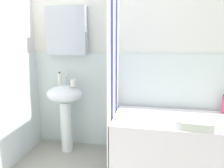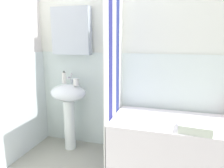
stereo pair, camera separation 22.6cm
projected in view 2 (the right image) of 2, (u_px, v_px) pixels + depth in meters
The scene contains 8 objects.
wall_back_tiled at pixel (156, 59), 2.46m from camera, with size 3.60×0.18×2.40m.
sink at pixel (69, 102), 2.64m from camera, with size 0.44×0.34×0.83m.
faucet at pixel (71, 78), 2.66m from camera, with size 0.03×0.12×0.12m.
soap_dispenser at pixel (64, 78), 2.65m from camera, with size 0.05×0.05×0.16m.
toothbrush_cup at pixel (76, 82), 2.53m from camera, with size 0.07×0.07×0.08m, color silver.
bathtub at pixel (183, 148), 2.20m from camera, with size 1.45×0.66×0.56m, color white.
shower_curtain at pixel (114, 75), 2.25m from camera, with size 0.01×0.66×2.00m.
towel_folded at pixel (195, 127), 1.92m from camera, with size 0.28×0.23×0.08m, color silver.
Camera 2 is at (0.16, -1.25, 1.38)m, focal length 34.69 mm.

